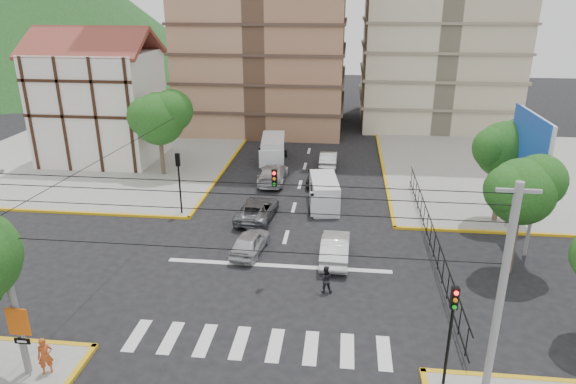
# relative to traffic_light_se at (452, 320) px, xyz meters

# --- Properties ---
(ground) EXTENTS (160.00, 160.00, 0.00)m
(ground) POSITION_rel_traffic_light_se_xyz_m (-7.80, 7.80, -3.11)
(ground) COLOR black
(ground) RESTS_ON ground
(sidewalk_nw) EXTENTS (26.00, 26.00, 0.15)m
(sidewalk_nw) POSITION_rel_traffic_light_se_xyz_m (-27.80, 27.80, -3.04)
(sidewalk_nw) COLOR gray
(sidewalk_nw) RESTS_ON ground
(sidewalk_ne) EXTENTS (26.00, 26.00, 0.15)m
(sidewalk_ne) POSITION_rel_traffic_light_se_xyz_m (12.20, 27.80, -3.04)
(sidewalk_ne) COLOR gray
(sidewalk_ne) RESTS_ON ground
(crosswalk_stripes) EXTENTS (12.00, 2.40, 0.01)m
(crosswalk_stripes) POSITION_rel_traffic_light_se_xyz_m (-7.80, 1.80, -3.11)
(crosswalk_stripes) COLOR silver
(crosswalk_stripes) RESTS_ON ground
(stop_line) EXTENTS (13.00, 0.40, 0.01)m
(stop_line) POSITION_rel_traffic_light_se_xyz_m (-7.80, 9.00, -3.11)
(stop_line) COLOR silver
(stop_line) RESTS_ON ground
(tudor_building) EXTENTS (10.80, 8.05, 12.23)m
(tudor_building) POSITION_rel_traffic_light_se_xyz_m (-26.80, 27.80, 2.14)
(tudor_building) COLOR silver
(tudor_building) RESTS_ON ground
(distant_hill) EXTENTS (70.00, 70.00, 28.00)m
(distant_hill) POSITION_rel_traffic_light_se_xyz_m (-62.80, 77.80, 10.89)
(distant_hill) COLOR #184919
(distant_hill) RESTS_ON ground
(park_fence) EXTENTS (0.10, 22.50, 1.66)m
(park_fence) POSITION_rel_traffic_light_se_xyz_m (1.20, 12.30, -3.11)
(park_fence) COLOR black
(park_fence) RESTS_ON ground
(billboard) EXTENTS (0.36, 6.20, 8.10)m
(billboard) POSITION_rel_traffic_light_se_xyz_m (6.65, 13.80, 2.89)
(billboard) COLOR slate
(billboard) RESTS_ON ground
(tree_park_a) EXTENTS (4.41, 3.60, 6.83)m
(tree_park_a) POSITION_rel_traffic_light_se_xyz_m (5.28, 9.81, 1.90)
(tree_park_a) COLOR #473828
(tree_park_a) RESTS_ON ground
(tree_park_c) EXTENTS (4.65, 3.80, 7.25)m
(tree_park_c) POSITION_rel_traffic_light_se_xyz_m (6.29, 16.81, 2.22)
(tree_park_c) COLOR #473828
(tree_park_c) RESTS_ON ground
(tree_tudor) EXTENTS (5.39, 4.40, 7.43)m
(tree_tudor) POSITION_rel_traffic_light_se_xyz_m (-19.70, 23.81, 2.11)
(tree_tudor) COLOR #473828
(tree_tudor) RESTS_ON ground
(traffic_light_se) EXTENTS (0.28, 0.22, 4.40)m
(traffic_light_se) POSITION_rel_traffic_light_se_xyz_m (0.00, 0.00, 0.00)
(traffic_light_se) COLOR black
(traffic_light_se) RESTS_ON ground
(traffic_light_nw) EXTENTS (0.28, 0.22, 4.40)m
(traffic_light_nw) POSITION_rel_traffic_light_se_xyz_m (-15.60, 15.60, 0.00)
(traffic_light_nw) COLOR black
(traffic_light_nw) RESTS_ON ground
(traffic_light_hanging) EXTENTS (18.00, 9.12, 0.92)m
(traffic_light_hanging) POSITION_rel_traffic_light_se_xyz_m (-7.80, 5.76, 2.79)
(traffic_light_hanging) COLOR black
(traffic_light_hanging) RESTS_ON ground
(utility_pole_sw) EXTENTS (1.40, 0.28, 9.00)m
(utility_pole_sw) POSITION_rel_traffic_light_se_xyz_m (-16.80, -1.20, 1.65)
(utility_pole_sw) COLOR slate
(utility_pole_sw) RESTS_ON ground
(utility_pole_se) EXTENTS (1.40, 0.28, 9.00)m
(utility_pole_se) POSITION_rel_traffic_light_se_xyz_m (1.20, -1.20, 1.65)
(utility_pole_se) COLOR slate
(utility_pole_se) RESTS_ON ground
(district_sign) EXTENTS (0.90, 0.12, 3.20)m
(district_sign) POSITION_rel_traffic_light_se_xyz_m (-16.60, -1.44, -0.66)
(district_sign) COLOR slate
(district_sign) RESTS_ON ground
(van_right_lane) EXTENTS (2.48, 4.95, 2.13)m
(van_right_lane) POSITION_rel_traffic_light_se_xyz_m (-5.62, 18.06, -2.08)
(van_right_lane) COLOR silver
(van_right_lane) RESTS_ON ground
(van_left_lane) EXTENTS (2.59, 5.43, 2.36)m
(van_left_lane) POSITION_rel_traffic_light_se_xyz_m (-10.87, 28.55, -1.96)
(van_left_lane) COLOR silver
(van_left_lane) RESTS_ON ground
(car_silver_front_left) EXTENTS (2.15, 4.20, 1.37)m
(car_silver_front_left) POSITION_rel_traffic_light_se_xyz_m (-9.72, 10.48, -2.43)
(car_silver_front_left) COLOR silver
(car_silver_front_left) RESTS_ON ground
(car_white_front_right) EXTENTS (1.70, 4.64, 1.52)m
(car_white_front_right) POSITION_rel_traffic_light_se_xyz_m (-4.58, 10.16, -2.35)
(car_white_front_right) COLOR white
(car_white_front_right) RESTS_ON ground
(car_grey_mid_left) EXTENTS (2.71, 5.20, 1.40)m
(car_grey_mid_left) POSITION_rel_traffic_light_se_xyz_m (-10.13, 15.51, -2.41)
(car_grey_mid_left) COLOR slate
(car_grey_mid_left) RESTS_ON ground
(car_silver_rear_left) EXTENTS (2.18, 5.30, 1.54)m
(car_silver_rear_left) POSITION_rel_traffic_light_se_xyz_m (-10.10, 23.13, -2.34)
(car_silver_rear_left) COLOR silver
(car_silver_rear_left) RESTS_ON ground
(car_darkgrey_mid_right) EXTENTS (1.80, 4.20, 1.41)m
(car_darkgrey_mid_right) POSITION_rel_traffic_light_se_xyz_m (-6.39, 23.21, -2.41)
(car_darkgrey_mid_right) COLOR #2A2A2D
(car_darkgrey_mid_right) RESTS_ON ground
(car_white_rear_right) EXTENTS (1.56, 4.34, 1.42)m
(car_white_rear_right) POSITION_rel_traffic_light_se_xyz_m (-5.66, 27.95, -2.40)
(car_white_rear_right) COLOR silver
(car_white_rear_right) RESTS_ON ground
(pedestrian_sw_corner) EXTENTS (0.70, 0.64, 1.61)m
(pedestrian_sw_corner) POSITION_rel_traffic_light_se_xyz_m (-15.97, -1.16, -2.16)
(pedestrian_sw_corner) COLOR #B9481C
(pedestrian_sw_corner) RESTS_ON sidewalk_sw
(pedestrian_crosswalk) EXTENTS (0.79, 0.65, 1.53)m
(pedestrian_crosswalk) POSITION_rel_traffic_light_se_xyz_m (-4.99, 6.48, -2.35)
(pedestrian_crosswalk) COLOR black
(pedestrian_crosswalk) RESTS_ON ground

